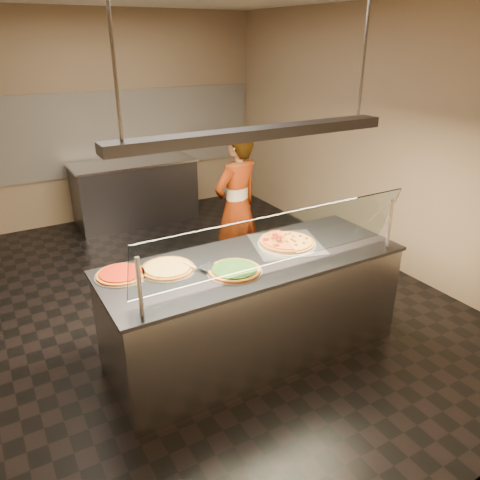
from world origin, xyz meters
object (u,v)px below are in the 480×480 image
sneeze_guard (279,240)px  prep_table (135,192)px  half_pizza_pepperoni (275,243)px  heat_lamp_housing (256,133)px  pizza_spatula (197,266)px  perforated_tray (286,244)px  pizza_cheese (167,268)px  half_pizza_sausage (297,239)px  pizza_tomato (121,274)px  serving_counter (253,307)px  pizza_spinach (234,270)px  worker (237,207)px

sneeze_guard → prep_table: (0.19, 4.04, -0.76)m
half_pizza_pepperoni → heat_lamp_housing: (-0.28, -0.10, 0.99)m
pizza_spatula → heat_lamp_housing: 1.10m
sneeze_guard → perforated_tray: size_ratio=3.15×
pizza_cheese → half_pizza_sausage: bearing=-3.2°
pizza_cheese → pizza_spatula: bearing=-27.9°
pizza_tomato → heat_lamp_housing: bearing=-13.4°
perforated_tray → pizza_tomato: (-1.44, 0.15, 0.01)m
prep_table → pizza_tomato: bearing=-109.5°
sneeze_guard → pizza_spatula: size_ratio=10.11×
pizza_spatula → prep_table: size_ratio=0.13×
half_pizza_pepperoni → serving_counter: bearing=-159.9°
sneeze_guard → pizza_spinach: sneeze_guard is taller
sneeze_guard → serving_counter: bearing=90.0°
pizza_tomato → worker: size_ratio=0.23×
sneeze_guard → pizza_tomato: bearing=150.4°
perforated_tray → pizza_spatula: (-0.88, -0.04, 0.02)m
pizza_tomato → pizza_spatula: size_ratio=1.75×
half_pizza_pepperoni → prep_table: (-0.09, 3.60, -0.50)m
worker → pizza_cheese: bearing=26.2°
perforated_tray → half_pizza_sausage: half_pizza_sausage is taller
pizza_spinach → pizza_tomato: 0.87m
pizza_spatula → half_pizza_sausage: bearing=2.5°
half_pizza_pepperoni → half_pizza_sausage: half_pizza_pepperoni is taller
prep_table → worker: 2.41m
pizza_spatula → prep_table: (0.67, 3.64, -0.49)m
pizza_tomato → pizza_cheese: bearing=-12.5°
perforated_tray → half_pizza_pepperoni: (-0.12, 0.00, 0.03)m
perforated_tray → half_pizza_pepperoni: size_ratio=1.37×
half_pizza_pepperoni → heat_lamp_housing: 1.03m
half_pizza_pepperoni → pizza_spatula: size_ratio=2.34×
sneeze_guard → half_pizza_pepperoni: bearing=57.9°
serving_counter → pizza_tomato: bearing=166.6°
half_pizza_sausage → heat_lamp_housing: heat_lamp_housing is taller
perforated_tray → worker: (0.22, 1.26, -0.08)m
perforated_tray → heat_lamp_housing: size_ratio=0.32×
sneeze_guard → heat_lamp_housing: 0.80m
half_pizza_pepperoni → half_pizza_sausage: bearing=0.2°
half_pizza_pepperoni → pizza_tomato: bearing=173.8°
sneeze_guard → heat_lamp_housing: size_ratio=0.99×
half_pizza_sausage → pizza_cheese: bearing=176.8°
serving_counter → pizza_tomato: (-1.04, 0.25, 0.48)m
pizza_spatula → heat_lamp_housing: heat_lamp_housing is taller
perforated_tray → heat_lamp_housing: (-0.40, -0.10, 1.01)m
perforated_tray → pizza_spinach: bearing=-160.5°
pizza_tomato → heat_lamp_housing: (1.04, -0.25, 1.01)m
serving_counter → perforated_tray: bearing=14.4°
half_pizza_pepperoni → pizza_cheese: size_ratio=1.20×
perforated_tray → pizza_tomato: bearing=174.2°
half_pizza_pepperoni → pizza_cheese: (-0.97, 0.07, -0.02)m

